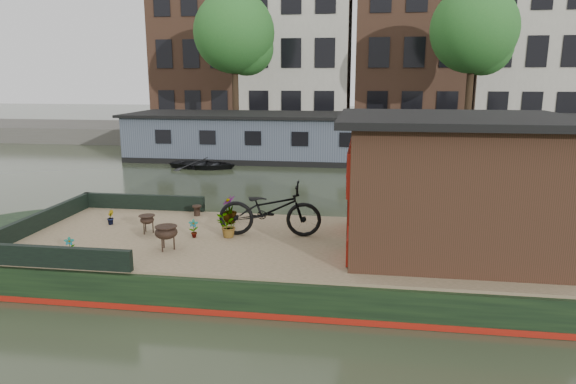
# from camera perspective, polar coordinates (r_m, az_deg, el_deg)

# --- Properties ---
(ground) EXTENTS (120.00, 120.00, 0.00)m
(ground) POSITION_cam_1_polar(r_m,az_deg,el_deg) (10.01, 4.23, -9.19)
(ground) COLOR #313924
(ground) RESTS_ON ground
(houseboat_hull) EXTENTS (14.01, 4.02, 0.60)m
(houseboat_hull) POSITION_cam_1_polar(r_m,az_deg,el_deg) (10.08, -3.38, -7.35)
(houseboat_hull) COLOR black
(houseboat_hull) RESTS_ON ground
(houseboat_deck) EXTENTS (11.80, 3.80, 0.05)m
(houseboat_deck) POSITION_cam_1_polar(r_m,az_deg,el_deg) (9.79, 4.29, -5.80)
(houseboat_deck) COLOR #9D8261
(houseboat_deck) RESTS_ON houseboat_hull
(bow_bulwark) EXTENTS (3.00, 4.00, 0.35)m
(bow_bulwark) POSITION_cam_1_polar(r_m,az_deg,el_deg) (11.26, -22.40, -3.22)
(bow_bulwark) COLOR black
(bow_bulwark) RESTS_ON houseboat_deck
(cabin) EXTENTS (4.00, 3.50, 2.42)m
(cabin) POSITION_cam_1_polar(r_m,az_deg,el_deg) (9.58, 17.57, 0.98)
(cabin) COLOR black
(cabin) RESTS_ON houseboat_deck
(bicycle) EXTENTS (2.07, 0.84, 1.06)m
(bicycle) POSITION_cam_1_polar(r_m,az_deg,el_deg) (10.07, -2.03, -1.94)
(bicycle) COLOR black
(bicycle) RESTS_ON houseboat_deck
(potted_plant_a) EXTENTS (0.22, 0.19, 0.36)m
(potted_plant_a) POSITION_cam_1_polar(r_m,az_deg,el_deg) (10.19, -10.45, -4.03)
(potted_plant_a) COLOR #9F382D
(potted_plant_a) RESTS_ON houseboat_deck
(potted_plant_b) EXTENTS (0.20, 0.21, 0.31)m
(potted_plant_b) POSITION_cam_1_polar(r_m,az_deg,el_deg) (11.56, -19.14, -2.67)
(potted_plant_b) COLOR brown
(potted_plant_b) RESTS_ON houseboat_deck
(potted_plant_c) EXTENTS (0.54, 0.52, 0.45)m
(potted_plant_c) POSITION_cam_1_polar(r_m,az_deg,el_deg) (10.09, -6.74, -3.79)
(potted_plant_c) COLOR brown
(potted_plant_c) RESTS_ON houseboat_deck
(potted_plant_d) EXTENTS (0.45, 0.45, 0.59)m
(potted_plant_d) POSITION_cam_1_polar(r_m,az_deg,el_deg) (11.06, -6.57, -1.96)
(potted_plant_d) COLOR maroon
(potted_plant_d) RESTS_ON houseboat_deck
(potted_plant_e) EXTENTS (0.21, 0.20, 0.34)m
(potted_plant_e) POSITION_cam_1_polar(r_m,az_deg,el_deg) (9.80, -23.08, -5.60)
(potted_plant_e) COLOR #A74F31
(potted_plant_e) RESTS_ON houseboat_deck
(brazier_front) EXTENTS (0.47, 0.47, 0.45)m
(brazier_front) POSITION_cam_1_polar(r_m,az_deg,el_deg) (9.57, -13.35, -4.99)
(brazier_front) COLOR black
(brazier_front) RESTS_ON houseboat_deck
(brazier_rear) EXTENTS (0.39, 0.39, 0.37)m
(brazier_rear) POSITION_cam_1_polar(r_m,az_deg,el_deg) (10.70, -15.36, -3.46)
(brazier_rear) COLOR black
(brazier_rear) RESTS_ON houseboat_deck
(bollard_port) EXTENTS (0.21, 0.21, 0.23)m
(bollard_port) POSITION_cam_1_polar(r_m,az_deg,el_deg) (11.79, -10.08, -2.04)
(bollard_port) COLOR black
(bollard_port) RESTS_ON houseboat_deck
(bollard_stbd) EXTENTS (0.19, 0.19, 0.21)m
(bollard_stbd) POSITION_cam_1_polar(r_m,az_deg,el_deg) (9.29, -21.26, -6.82)
(bollard_stbd) COLOR black
(bollard_stbd) RESTS_ON houseboat_deck
(dinghy) EXTENTS (2.96, 2.25, 0.57)m
(dinghy) POSITION_cam_1_polar(r_m,az_deg,el_deg) (21.79, -9.35, 3.40)
(dinghy) COLOR black
(dinghy) RESTS_ON ground
(far_houseboat) EXTENTS (20.40, 4.40, 2.11)m
(far_houseboat) POSITION_cam_1_polar(r_m,az_deg,el_deg) (23.44, 6.83, 5.80)
(far_houseboat) COLOR #495161
(far_houseboat) RESTS_ON ground
(quay) EXTENTS (60.00, 6.00, 0.90)m
(quay) POSITION_cam_1_polar(r_m,az_deg,el_deg) (29.96, 7.19, 6.26)
(quay) COLOR #47443F
(quay) RESTS_ON ground
(townhouse_row) EXTENTS (27.25, 8.00, 16.50)m
(townhouse_row) POSITION_cam_1_polar(r_m,az_deg,el_deg) (37.01, 8.05, 18.98)
(townhouse_row) COLOR brown
(townhouse_row) RESTS_ON ground
(tree_left) EXTENTS (4.40, 4.40, 7.40)m
(tree_left) POSITION_cam_1_polar(r_m,az_deg,el_deg) (29.28, -5.67, 16.82)
(tree_left) COLOR #332316
(tree_left) RESTS_ON quay
(tree_right) EXTENTS (4.40, 4.40, 7.40)m
(tree_right) POSITION_cam_1_polar(r_m,az_deg,el_deg) (28.96, 20.18, 16.19)
(tree_right) COLOR #332316
(tree_right) RESTS_ON quay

